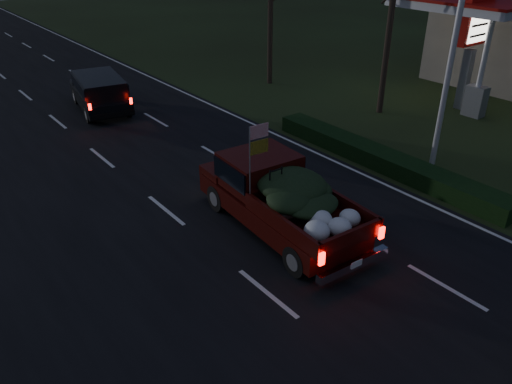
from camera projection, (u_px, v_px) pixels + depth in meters
ground at (267, 294)px, 12.00m from camera, size 120.00×120.00×0.00m
road_asphalt at (267, 293)px, 11.99m from camera, size 14.00×120.00×0.02m
hedge_row at (382, 159)px, 18.16m from camera, size 1.00×10.00×0.60m
light_pole at (461, 8)px, 15.93m from camera, size 0.50×0.90×9.16m
gas_price_pylon at (475, 27)px, 22.34m from camera, size 2.00×0.41×5.57m
gas_canopy at (481, 7)px, 23.84m from camera, size 7.10×6.10×4.88m
pickup_truck at (280, 194)px, 14.11m from camera, size 2.54×5.80×2.97m
lead_suv at (100, 90)px, 23.29m from camera, size 2.79×5.00×1.36m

